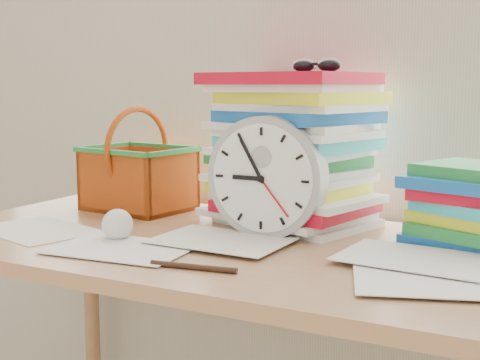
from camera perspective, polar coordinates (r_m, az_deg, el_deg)
The scene contains 9 objects.
desk at distance 1.44m, azimuth -0.43°, elevation -8.08°, with size 1.40×0.70×0.75m.
paper_stack at distance 1.57m, azimuth 4.47°, elevation 2.64°, with size 0.37×0.30×0.35m, color white, non-canonical shape.
clock at distance 1.43m, azimuth 2.33°, elevation 0.26°, with size 0.26×0.26×0.05m, color #A1A1A1.
sunglasses at distance 1.55m, azimuth 6.52°, elevation 9.68°, with size 0.14×0.11×0.03m, color black, non-canonical shape.
book_stack at distance 1.43m, azimuth 19.32°, elevation -2.16°, with size 0.28×0.21×0.17m, color white, non-canonical shape.
basket at distance 1.77m, azimuth -8.69°, elevation 1.72°, with size 0.27×0.21×0.26m, color #C04F12, non-canonical shape.
crumpled_ball at distance 1.44m, azimuth -10.43°, elevation -3.74°, with size 0.07×0.07×0.07m, color white.
pen at distance 1.20m, azimuth -4.00°, elevation -7.40°, with size 0.01×0.01×0.17m, color black.
scattered_papers at distance 1.42m, azimuth -0.44°, elevation -4.94°, with size 1.26×0.42×0.02m, color white, non-canonical shape.
Camera 1 is at (0.65, 0.38, 1.08)m, focal length 50.00 mm.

